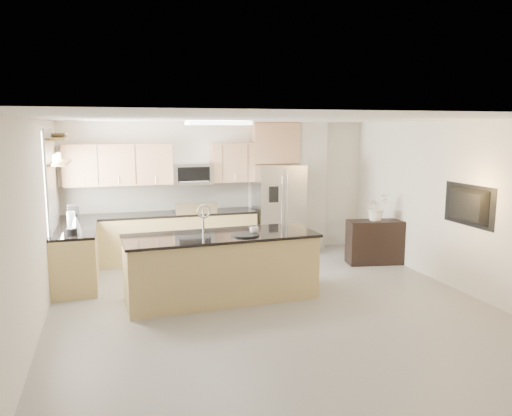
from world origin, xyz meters
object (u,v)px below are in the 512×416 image
object	(u,v)px
range	(195,235)
cup	(254,230)
island	(221,266)
refrigerator	(278,210)
flower_vase	(376,200)
platter	(245,235)
kettle	(76,224)
coffee_maker	(73,216)
blender	(71,225)
microwave	(192,174)
credenza	(375,242)
bowl	(59,134)
television	(464,205)

from	to	relation	value
range	cup	xyz separation A→B (m)	(0.48, -2.41, 0.54)
cup	island	bearing A→B (deg)	169.58
refrigerator	flower_vase	size ratio (longest dim) A/B	2.41
island	platter	world-z (taller)	island
refrigerator	kettle	bearing A→B (deg)	-160.96
flower_vase	coffee_maker	bearing A→B (deg)	174.94
platter	blender	distance (m)	2.57
microwave	coffee_maker	size ratio (longest dim) A/B	2.31
kettle	refrigerator	bearing A→B (deg)	19.04
range	credenza	world-z (taller)	range
refrigerator	kettle	distance (m)	3.90
flower_vase	kettle	bearing A→B (deg)	-178.91
island	blender	world-z (taller)	island
refrigerator	bowl	distance (m)	4.23
coffee_maker	flower_vase	distance (m)	5.27
cup	television	world-z (taller)	television
bowl	flower_vase	xyz separation A→B (m)	(5.41, -0.55, -1.21)
blender	television	distance (m)	5.80
island	range	bearing A→B (deg)	87.49
microwave	island	world-z (taller)	microwave
range	island	bearing A→B (deg)	-89.97
island	flower_vase	world-z (taller)	flower_vase
microwave	kettle	world-z (taller)	microwave
television	cup	bearing A→B (deg)	76.74
microwave	kettle	size ratio (longest dim) A/B	2.72
credenza	bowl	distance (m)	5.77
refrigerator	television	size ratio (longest dim) A/B	1.65
kettle	cup	bearing A→B (deg)	-23.50
microwave	credenza	xyz separation A→B (m)	(3.14, -1.36, -1.23)
island	cup	distance (m)	0.72
coffee_maker	flower_vase	size ratio (longest dim) A/B	0.44
cup	coffee_maker	xyz separation A→B (m)	(-2.57, 1.65, 0.06)
microwave	range	bearing A→B (deg)	-90.00
platter	television	size ratio (longest dim) A/B	0.37
coffee_maker	television	size ratio (longest dim) A/B	0.31
blender	television	world-z (taller)	television
blender	kettle	bearing A→B (deg)	78.69
refrigerator	blender	world-z (taller)	refrigerator
range	cup	bearing A→B (deg)	-78.78
island	bowl	distance (m)	3.38
television	blender	bearing A→B (deg)	74.46
coffee_maker	range	bearing A→B (deg)	19.80
microwave	coffee_maker	bearing A→B (deg)	-157.25
credenza	flower_vase	world-z (taller)	flower_vase
coffee_maker	television	world-z (taller)	television
kettle	television	bearing A→B (deg)	-18.04
blender	coffee_maker	bearing A→B (deg)	91.41
flower_vase	microwave	bearing A→B (deg)	156.94
blender	flower_vase	world-z (taller)	flower_vase
flower_vase	platter	bearing A→B (deg)	-155.74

